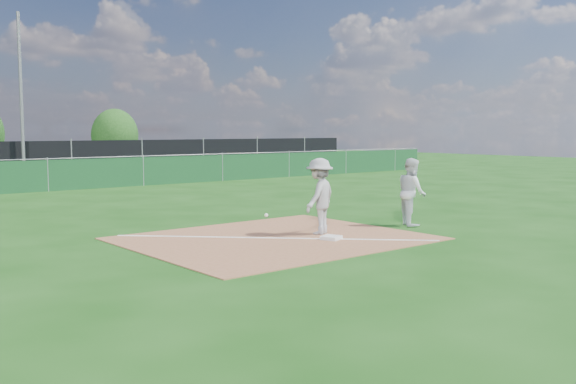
% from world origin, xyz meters
% --- Properties ---
extents(ground, '(90.00, 90.00, 0.00)m').
position_xyz_m(ground, '(0.00, 10.00, 0.00)').
color(ground, '#12410D').
rests_on(ground, ground).
extents(infield_dirt, '(6.00, 5.00, 0.02)m').
position_xyz_m(infield_dirt, '(0.00, 1.00, 0.01)').
color(infield_dirt, brown).
rests_on(infield_dirt, ground).
extents(foul_line, '(5.01, 5.01, 0.01)m').
position_xyz_m(foul_line, '(0.00, 1.00, 0.03)').
color(foul_line, white).
rests_on(foul_line, infield_dirt).
extents(green_fence, '(44.00, 0.05, 1.20)m').
position_xyz_m(green_fence, '(0.00, 15.00, 0.60)').
color(green_fence, '#103B1C').
rests_on(green_fence, ground).
extents(light_pole, '(0.16, 0.16, 8.00)m').
position_xyz_m(light_pole, '(1.50, 22.70, 4.00)').
color(light_pole, slate).
rests_on(light_pole, ground).
extents(first_base, '(0.48, 0.48, 0.08)m').
position_xyz_m(first_base, '(0.83, 0.10, 0.06)').
color(first_base, silver).
rests_on(first_base, infield_dirt).
extents(play_at_first, '(2.37, 1.02, 1.70)m').
position_xyz_m(play_at_first, '(1.14, 0.83, 0.87)').
color(play_at_first, '#ACACAE').
rests_on(play_at_first, infield_dirt).
extents(runner, '(0.96, 1.02, 1.67)m').
position_xyz_m(runner, '(3.84, 0.42, 0.83)').
color(runner, silver).
rests_on(runner, ground).
extents(car_right, '(4.42, 1.88, 1.27)m').
position_xyz_m(car_right, '(3.10, 28.11, 0.65)').
color(car_right, black).
rests_on(car_right, parking_lot).
extents(tree_right, '(3.23, 3.23, 3.83)m').
position_xyz_m(tree_right, '(10.78, 32.59, 1.97)').
color(tree_right, '#382316').
rests_on(tree_right, ground).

